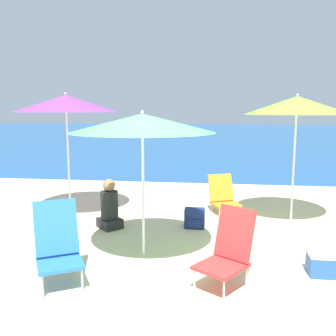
# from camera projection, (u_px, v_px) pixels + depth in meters

# --- Properties ---
(ground_plane) EXTENTS (60.00, 60.00, 0.00)m
(ground_plane) POSITION_uv_depth(u_px,v_px,m) (157.00, 273.00, 4.48)
(ground_plane) COLOR beige
(sea_water) EXTENTS (60.00, 40.00, 0.01)m
(sea_water) POSITION_uv_depth(u_px,v_px,m) (209.00, 134.00, 29.54)
(sea_water) COLOR #1E5699
(sea_water) RESTS_ON ground
(beach_umbrella_purple) EXTENTS (1.89, 1.89, 2.24)m
(beach_umbrella_purple) POSITION_uv_depth(u_px,v_px,m) (66.00, 104.00, 6.76)
(beach_umbrella_purple) COLOR white
(beach_umbrella_purple) RESTS_ON ground
(beach_umbrella_green) EXTENTS (1.87, 1.87, 1.93)m
(beach_umbrella_green) POSITION_uv_depth(u_px,v_px,m) (142.00, 123.00, 4.74)
(beach_umbrella_green) COLOR white
(beach_umbrella_green) RESTS_ON ground
(beach_umbrella_lime) EXTENTS (1.75, 1.75, 2.21)m
(beach_umbrella_lime) POSITION_uv_depth(u_px,v_px,m) (297.00, 105.00, 6.29)
(beach_umbrella_lime) COLOR white
(beach_umbrella_lime) RESTS_ON ground
(beach_chair_blue) EXTENTS (0.73, 0.79, 0.90)m
(beach_chair_blue) POSITION_uv_depth(u_px,v_px,m) (58.00, 243.00, 4.23)
(beach_chair_blue) COLOR silver
(beach_chair_blue) RESTS_ON ground
(beach_chair_orange) EXTENTS (0.66, 0.69, 0.71)m
(beach_chair_orange) POSITION_uv_depth(u_px,v_px,m) (223.00, 195.00, 7.12)
(beach_chair_orange) COLOR silver
(beach_chair_orange) RESTS_ON ground
(beach_chair_red) EXTENTS (0.71, 0.75, 0.86)m
(beach_chair_red) POSITION_uv_depth(u_px,v_px,m) (228.00, 249.00, 4.13)
(beach_chair_red) COLOR silver
(beach_chair_red) RESTS_ON ground
(person_seated_near) EXTENTS (0.49, 0.49, 0.82)m
(person_seated_near) POSITION_uv_depth(u_px,v_px,m) (109.00, 208.00, 6.15)
(person_seated_near) COLOR #262628
(person_seated_near) RESTS_ON ground
(backpack_yellow) EXTENTS (0.33, 0.26, 0.40)m
(backpack_yellow) POSITION_uv_depth(u_px,v_px,m) (51.00, 237.00, 5.16)
(backpack_yellow) COLOR yellow
(backpack_yellow) RESTS_ON ground
(backpack_navy) EXTENTS (0.33, 0.23, 0.32)m
(backpack_navy) POSITION_uv_depth(u_px,v_px,m) (195.00, 218.00, 6.19)
(backpack_navy) COLOR navy
(backpack_navy) RESTS_ON ground
(cooler_box) EXTENTS (0.40, 0.30, 0.30)m
(cooler_box) POSITION_uv_depth(u_px,v_px,m) (325.00, 263.00, 4.42)
(cooler_box) COLOR #2859B2
(cooler_box) RESTS_ON ground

